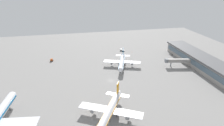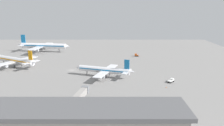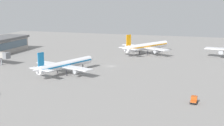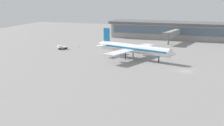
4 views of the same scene
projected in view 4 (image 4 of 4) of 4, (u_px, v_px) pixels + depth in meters
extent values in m
plane|color=gray|center=(185.00, 71.00, 108.40)|extent=(288.00, 288.00, 0.00)
cube|color=#9E9993|center=(186.00, 32.00, 181.89)|extent=(86.22, 16.43, 8.26)
cube|color=#4C6070|center=(185.00, 31.00, 173.87)|extent=(82.77, 0.30, 4.25)
cube|color=#59595B|center=(186.00, 24.00, 180.83)|extent=(89.67, 17.08, 1.42)
cylinder|color=white|center=(135.00, 49.00, 127.10)|extent=(31.45, 13.78, 3.53)
cone|color=white|center=(173.00, 54.00, 117.02)|extent=(4.42, 4.32, 3.35)
cone|color=white|center=(102.00, 43.00, 137.07)|extent=(5.09, 4.10, 2.82)
cube|color=#1972B2|center=(135.00, 48.00, 127.05)|extent=(30.26, 13.43, 0.63)
cube|color=white|center=(131.00, 49.00, 128.13)|extent=(14.77, 30.46, 0.32)
cylinder|color=#A5A8AD|center=(142.00, 49.00, 135.02)|extent=(4.57, 3.19, 1.94)
cylinder|color=#A5A8AD|center=(119.00, 55.00, 121.79)|extent=(4.57, 3.19, 1.94)
cube|color=white|center=(107.00, 44.00, 135.54)|extent=(6.68, 12.45, 0.25)
cube|color=#1972B2|center=(107.00, 35.00, 134.59)|extent=(3.03, 1.36, 5.64)
cylinder|color=black|center=(159.00, 59.00, 121.15)|extent=(0.42, 0.42, 2.47)
cylinder|color=black|center=(133.00, 54.00, 131.47)|extent=(0.42, 0.42, 2.47)
cylinder|color=black|center=(125.00, 56.00, 127.10)|extent=(0.42, 0.42, 2.47)
cube|color=black|center=(62.00, 48.00, 149.53)|extent=(4.39, 4.51, 0.30)
cube|color=white|center=(60.00, 47.00, 148.75)|extent=(2.62, 2.61, 1.20)
cube|color=#3F596B|center=(58.00, 46.00, 148.32)|extent=(1.22, 1.15, 0.67)
cube|color=white|center=(64.00, 47.00, 149.85)|extent=(3.16, 3.20, 0.60)
cylinder|color=black|center=(60.00, 49.00, 148.03)|extent=(0.76, 0.79, 0.80)
cylinder|color=black|center=(59.00, 48.00, 149.65)|extent=(0.76, 0.79, 0.80)
cylinder|color=black|center=(66.00, 48.00, 149.48)|extent=(0.76, 0.79, 0.80)
cylinder|color=black|center=(65.00, 48.00, 151.10)|extent=(0.76, 0.79, 0.80)
cube|color=#9E9993|center=(173.00, 33.00, 167.35)|extent=(6.42, 19.48, 2.80)
cylinder|color=slate|center=(168.00, 41.00, 162.36)|extent=(0.90, 0.90, 3.80)
cube|color=slate|center=(166.00, 35.00, 158.32)|extent=(3.54, 2.98, 3.08)
cone|color=#EA590C|center=(79.00, 46.00, 156.29)|extent=(0.44, 0.44, 0.60)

